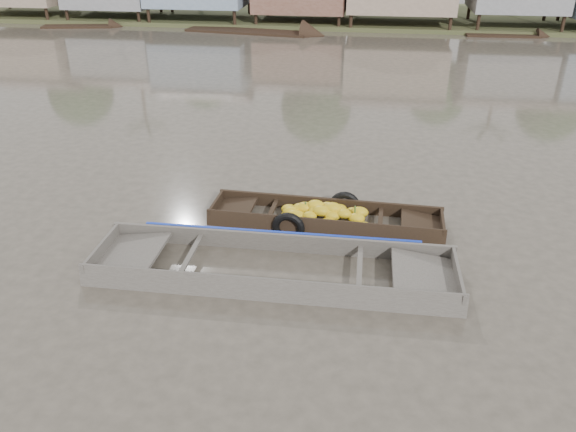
# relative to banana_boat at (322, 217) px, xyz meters

# --- Properties ---
(ground) EXTENTS (120.00, 120.00, 0.00)m
(ground) POSITION_rel_banana_boat_xyz_m (0.02, -2.66, -0.14)
(ground) COLOR #453E34
(ground) RESTS_ON ground
(banana_boat) EXTENTS (5.36, 1.48, 0.77)m
(banana_boat) POSITION_rel_banana_boat_xyz_m (0.00, 0.00, 0.00)
(banana_boat) COLOR black
(banana_boat) RESTS_ON ground
(viewer_boat) EXTENTS (7.17, 1.92, 0.58)m
(viewer_boat) POSITION_rel_banana_boat_xyz_m (-0.75, -2.23, -0.09)
(viewer_boat) COLOR #433F39
(viewer_boat) RESTS_ON ground
(distant_boats) EXTENTS (47.04, 15.65, 0.35)m
(distant_boats) POSITION_rel_banana_boat_xyz_m (6.92, 21.61, -0.19)
(distant_boats) COLOR black
(distant_boats) RESTS_ON ground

